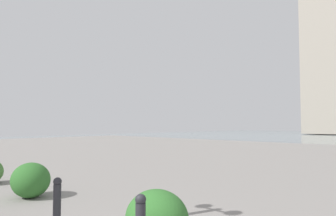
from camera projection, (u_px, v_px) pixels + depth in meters
The scene contains 2 objects.
bollard_mid at pixel (57, 205), 4.70m from camera, with size 0.13×0.13×0.88m.
shrub_low at pixel (31, 180), 7.03m from camera, with size 0.95×0.86×0.81m.
Camera 1 is at (-1.82, 1.38, 1.71)m, focal length 32.33 mm.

